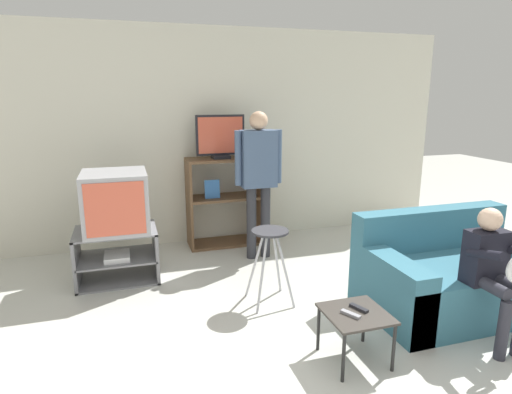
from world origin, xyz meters
The scene contains 12 objects.
wall_back centered at (0.00, 3.46, 1.30)m, with size 6.40×0.06×2.60m.
tv_stand centered at (-1.09, 2.48, 0.25)m, with size 0.78×0.56×0.52m.
television_main centered at (-1.07, 2.49, 0.80)m, with size 0.60×0.63×0.58m.
media_shelf centered at (0.17, 3.19, 0.55)m, with size 0.88×0.40×1.08m.
television_flat centered at (0.13, 3.17, 1.32)m, with size 0.58×0.20×0.51m.
folding_stool centered at (0.21, 1.58, 0.53)m, with size 0.36×0.37×0.68m.
snack_table centered at (0.49, 0.58, 0.32)m, with size 0.42×0.42×0.37m.
remote_control_black centered at (0.53, 0.62, 0.38)m, with size 0.04×0.14×0.02m, color #232328.
remote_control_white centered at (0.43, 0.56, 0.38)m, with size 0.04×0.14×0.02m, color gray.
couch centered at (1.68, 1.03, 0.28)m, with size 1.51×0.91×0.81m.
person_standing_adult centered at (0.44, 2.64, 1.00)m, with size 0.53×0.20×1.64m.
person_seated_child centered at (1.56, 0.51, 0.61)m, with size 0.33×0.43×1.02m.
Camera 1 is at (-0.95, -1.75, 1.82)m, focal length 30.00 mm.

